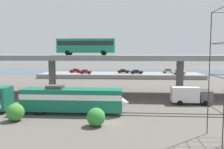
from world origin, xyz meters
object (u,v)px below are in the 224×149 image
service_truck_west (190,95)px  train_locomotive (77,99)px  parked_car_5 (123,71)px  parked_car_3 (168,71)px  parked_car_1 (136,72)px  parked_car_4 (85,72)px  transit_bus_on_overpass (86,45)px  parked_car_0 (75,71)px  parked_car_2 (179,72)px

service_truck_west → train_locomotive: bearing=-157.4°
service_truck_west → parked_car_5: size_ratio=1.60×
parked_car_3 → parked_car_1: bearing=-161.1°
train_locomotive → parked_car_4: 48.63m
transit_bus_on_overpass → parked_car_3: (23.37, 37.76, -8.25)m
train_locomotive → transit_bus_on_overpass: (-1.30, 15.28, 8.29)m
parked_car_3 → train_locomotive: bearing=-112.6°
train_locomotive → parked_car_0: train_locomotive is taller
parked_car_0 → parked_car_1: bearing=171.8°
train_locomotive → parked_car_4: size_ratio=3.79×
transit_bus_on_overpass → parked_car_4: transit_bus_on_overpass is taller
train_locomotive → parked_car_2: (24.79, 47.77, 0.04)m
parked_car_3 → parked_car_4: (-29.74, -5.02, -0.00)m
train_locomotive → parked_car_0: (-12.22, 52.27, 0.04)m
parked_car_4 → parked_car_3: bearing=9.6°
parked_car_0 → parked_car_4: bearing=137.0°
transit_bus_on_overpass → parked_car_2: transit_bus_on_overpass is taller
service_truck_west → parked_car_3: bearing=85.1°
parked_car_2 → transit_bus_on_overpass: bearing=-128.8°
train_locomotive → parked_car_3: 57.45m
parked_car_1 → parked_car_2: same height
parked_car_1 → parked_car_4: size_ratio=1.07×
parked_car_0 → train_locomotive: bearing=103.2°
train_locomotive → service_truck_west: 19.73m
train_locomotive → parked_car_2: bearing=62.6°
service_truck_west → parked_car_0: service_truck_west is taller
transit_bus_on_overpass → parked_car_3: 45.17m
parked_car_3 → parked_car_5: bearing=-174.5°
parked_car_3 → parked_car_2: bearing=-62.7°
parked_car_3 → parked_car_0: bearing=-178.7°
parked_car_0 → service_truck_west: bearing=124.2°
parked_car_1 → parked_car_2: bearing=-4.9°
train_locomotive → parked_car_3: (22.07, 53.04, 0.04)m
transit_bus_on_overpass → train_locomotive: bearing=-85.1°
service_truck_west → parked_car_3: size_ratio=1.49×
transit_bus_on_overpass → parked_car_5: (6.98, 36.17, -8.25)m
train_locomotive → parked_car_0: size_ratio=3.91×
transit_bus_on_overpass → parked_car_0: transit_bus_on_overpass is taller
transit_bus_on_overpass → parked_car_0: bearing=106.5°
parked_car_5 → transit_bus_on_overpass: bearing=-100.9°
transit_bus_on_overpass → parked_car_1: size_ratio=2.69×
transit_bus_on_overpass → service_truck_west: size_ratio=1.76×
parked_car_2 → parked_car_5: bearing=169.1°
parked_car_5 → parked_car_0: bearing=177.4°
service_truck_west → parked_car_5: 45.63m
parked_car_4 → parked_car_5: same height
parked_car_0 → parked_car_3: 34.31m
train_locomotive → parked_car_5: size_ratio=3.71×
service_truck_west → parked_car_3: service_truck_west is taller
service_truck_west → parked_car_5: (-12.53, 43.88, 0.59)m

